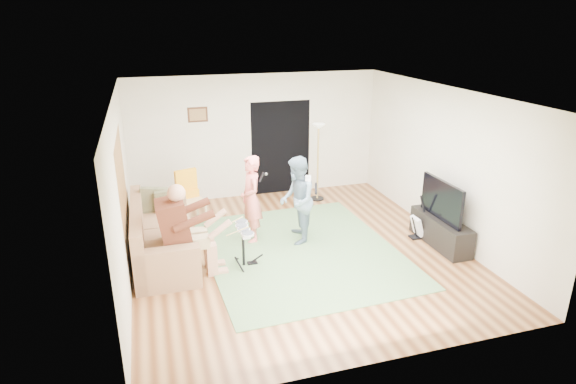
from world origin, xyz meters
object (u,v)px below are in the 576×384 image
Objects in this scene: tv_cabinet at (441,231)px; television at (442,200)px; singer at (251,199)px; guitarist at (297,200)px; torchiere_lamp at (318,148)px; guitar_spare at (417,226)px; dining_chair at (192,205)px; sofa at (158,241)px; drum_kit at (243,249)px.

tv_cabinet is 0.60m from television.
singer is 1.00× the size of guitarist.
television is (-0.05, 0.00, 0.60)m from tv_cabinet.
torchiere_lamp is 3.19m from tv_cabinet.
guitarist is at bearing 160.24° from tv_cabinet.
tv_cabinet is (3.15, -1.15, -0.54)m from singer.
tv_cabinet is (1.31, -2.77, -0.91)m from torchiere_lamp.
guitar_spare is (2.15, -0.51, -0.55)m from guitarist.
torchiere_lamp reaches higher than guitar_spare.
torchiere_lamp is 1.21× the size of tv_cabinet.
dining_chair is at bearing 151.65° from television.
dining_chair is (-1.71, 1.33, -0.40)m from guitarist.
guitarist is (2.41, -0.02, 0.47)m from sofa.
torchiere_lamp is at bearing 165.26° from guitarist.
television is (4.06, -2.19, 0.47)m from dining_chair.
sofa is at bearing 173.44° from guitar_spare.
dining_chair reaches higher than tv_cabinet.
guitarist is at bearing 65.62° from singer.
sofa is at bearing -83.93° from singer.
tv_cabinet is at bearing 85.16° from guitarist.
television reaches higher than guitar_spare.
guitar_spare is at bearing 91.64° from guitarist.
dining_chair is at bearing 61.95° from sofa.
tv_cabinet is at bearing -54.88° from guitar_spare.
torchiere_lamp is at bearing 115.34° from tv_cabinet.
guitarist is 2.27m from guitar_spare.
sofa is 4.59m from guitar_spare.
television reaches higher than drum_kit.
guitarist is 2.60m from tv_cabinet.
guitarist is at bearing 166.73° from guitar_spare.
drum_kit is at bearing -177.77° from guitar_spare.
guitar_spare is at bearing 125.12° from tv_cabinet.
drum_kit is at bearing -91.90° from dining_chair.
singer is (1.65, 0.27, 0.47)m from sofa.
drum_kit is 0.45× the size of singer.
guitarist is 2.50m from television.
torchiere_lamp is (3.49, 1.89, 0.85)m from sofa.
dining_chair is at bearing 154.57° from guitar_spare.
tv_cabinet is 1.23× the size of television.
sofa is at bearing 169.65° from tv_cabinet.
dining_chair reaches higher than sofa.
television is at bearing 180.00° from tv_cabinet.
dining_chair is at bearing -140.83° from singer.
guitar_spare is (4.56, -0.52, -0.08)m from sofa.
television is at bearing -65.51° from torchiere_lamp.
dining_chair is (-3.86, 1.83, 0.15)m from guitar_spare.
torchiere_lamp reaches higher than television.
drum_kit is 0.66× the size of dining_chair.
singer is at bearing 159.94° from tv_cabinet.
tv_cabinet is at bearing -10.35° from sofa.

